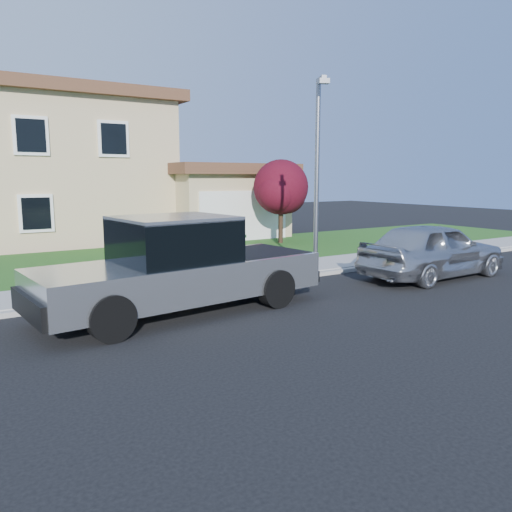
# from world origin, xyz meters

# --- Properties ---
(ground) EXTENTS (80.00, 80.00, 0.00)m
(ground) POSITION_xyz_m (0.00, 0.00, 0.00)
(ground) COLOR black
(ground) RESTS_ON ground
(curb) EXTENTS (40.00, 0.20, 0.12)m
(curb) POSITION_xyz_m (1.00, 2.90, 0.06)
(curb) COLOR gray
(curb) RESTS_ON ground
(sidewalk) EXTENTS (40.00, 2.00, 0.15)m
(sidewalk) POSITION_xyz_m (1.00, 4.00, 0.07)
(sidewalk) COLOR gray
(sidewalk) RESTS_ON ground
(lawn) EXTENTS (40.00, 7.00, 0.10)m
(lawn) POSITION_xyz_m (1.00, 8.50, 0.05)
(lawn) COLOR #124115
(lawn) RESTS_ON ground
(house) EXTENTS (14.00, 11.30, 6.85)m
(house) POSITION_xyz_m (1.31, 16.38, 3.17)
(house) COLOR tan
(house) RESTS_ON ground
(pickup_truck) EXTENTS (6.80, 2.92, 2.17)m
(pickup_truck) POSITION_xyz_m (-0.92, 1.31, 1.01)
(pickup_truck) COLOR black
(pickup_truck) RESTS_ON ground
(woman) EXTENTS (0.67, 0.47, 1.93)m
(woman) POSITION_xyz_m (-1.52, 2.74, 0.91)
(woman) COLOR tan
(woman) RESTS_ON ground
(sedan) EXTENTS (5.06, 2.16, 1.70)m
(sedan) POSITION_xyz_m (7.09, 0.85, 0.85)
(sedan) COLOR #AAABB1
(sedan) RESTS_ON ground
(ornamental_tree) EXTENTS (2.69, 2.43, 3.69)m
(ornamental_tree) POSITION_xyz_m (7.46, 9.36, 2.46)
(ornamental_tree) COLOR black
(ornamental_tree) RESTS_ON lawn
(trash_bin) EXTENTS (0.94, 1.00, 1.14)m
(trash_bin) POSITION_xyz_m (1.95, 4.24, 0.73)
(trash_bin) COLOR black
(trash_bin) RESTS_ON sidewalk
(street_lamp) EXTENTS (0.48, 0.74, 5.78)m
(street_lamp) POSITION_xyz_m (4.08, 2.69, 3.30)
(street_lamp) COLOR slate
(street_lamp) RESTS_ON ground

